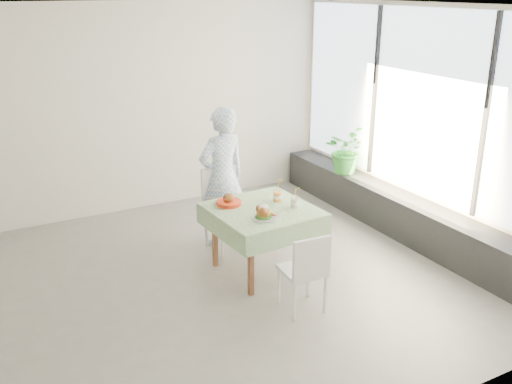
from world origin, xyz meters
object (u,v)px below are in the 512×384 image
diner (222,177)px  potted_plant (345,149)px  chair_far (227,225)px  juice_cup_orange (277,196)px  main_dish (265,214)px  cafe_table (262,233)px  chair_near (302,286)px

diner → potted_plant: bearing=-179.2°
chair_far → juice_cup_orange: size_ratio=3.41×
main_dish → diner: bearing=87.3°
main_dish → cafe_table: bearing=66.2°
diner → potted_plant: size_ratio=2.54×
main_dish → potted_plant: size_ratio=0.47×
diner → main_dish: 1.14m
cafe_table → chair_near: size_ratio=1.35×
potted_plant → chair_near: bearing=-134.2°
cafe_table → diner: size_ratio=0.66×
chair_near → potted_plant: size_ratio=1.24×
chair_near → diner: size_ratio=0.49×
cafe_table → chair_near: chair_near is taller
cafe_table → potted_plant: potted_plant is taller
main_dish → potted_plant: (2.09, 1.46, 0.04)m
chair_far → diner: diner is taller
chair_far → main_dish: chair_far is taller
chair_far → chair_near: chair_far is taller
juice_cup_orange → chair_near: bearing=-106.3°
juice_cup_orange → potted_plant: 2.04m
cafe_table → potted_plant: size_ratio=1.67×
juice_cup_orange → main_dish: bearing=-134.9°
chair_near → main_dish: bearing=96.7°
cafe_table → main_dish: 0.44m
chair_far → main_dish: bearing=-92.3°
cafe_table → chair_far: (-0.07, 0.72, -0.16)m
cafe_table → diner: bearing=93.9°
chair_far → potted_plant: size_ratio=1.46×
chair_far → potted_plant: 2.17m
chair_far → diner: 0.57m
diner → main_dish: size_ratio=5.44×
cafe_table → main_dish: main_dish is taller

